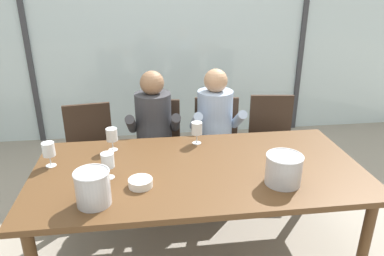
{
  "coord_description": "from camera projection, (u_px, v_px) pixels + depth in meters",
  "views": [
    {
      "loc": [
        -0.33,
        -2.15,
        1.92
      ],
      "look_at": [
        0.0,
        0.35,
        0.88
      ],
      "focal_mm": 33.91,
      "sensor_mm": 36.0,
      "label": 1
    }
  ],
  "objects": [
    {
      "name": "ground",
      "position": [
        184.0,
        184.0,
        3.66
      ],
      "size": [
        14.0,
        14.0,
        0.0
      ],
      "primitive_type": "plane",
      "color": "#9E9384"
    },
    {
      "name": "window_glass_panel",
      "position": [
        171.0,
        34.0,
        4.39
      ],
      "size": [
        7.43,
        0.03,
        2.6
      ],
      "primitive_type": "cube",
      "color": "silver",
      "rests_on": "ground"
    },
    {
      "name": "window_mullion_left",
      "position": [
        26.0,
        37.0,
        4.17
      ],
      "size": [
        0.06,
        0.06,
        2.6
      ],
      "primitive_type": "cube",
      "color": "#38383D",
      "rests_on": "ground"
    },
    {
      "name": "window_mullion_right",
      "position": [
        303.0,
        32.0,
        4.57
      ],
      "size": [
        0.06,
        0.06,
        2.6
      ],
      "primitive_type": "cube",
      "color": "#38383D",
      "rests_on": "ground"
    },
    {
      "name": "hillside_vineyard",
      "position": [
        160.0,
        30.0,
        7.31
      ],
      "size": [
        13.43,
        2.4,
        1.93
      ],
      "primitive_type": "cube",
      "color": "#568942",
      "rests_on": "ground"
    },
    {
      "name": "dining_table",
      "position": [
        199.0,
        176.0,
        2.49
      ],
      "size": [
        2.23,
        1.09,
        0.73
      ],
      "color": "brown",
      "rests_on": "ground"
    },
    {
      "name": "chair_near_curtain",
      "position": [
        90.0,
        146.0,
        3.3
      ],
      "size": [
        0.5,
        0.5,
        0.88
      ],
      "rotation": [
        0.0,
        0.0,
        0.14
      ],
      "color": "#332319",
      "rests_on": "ground"
    },
    {
      "name": "chair_left_of_center",
      "position": [
        157.0,
        140.0,
        3.42
      ],
      "size": [
        0.5,
        0.5,
        0.88
      ],
      "rotation": [
        0.0,
        0.0,
        -0.14
      ],
      "color": "#332319",
      "rests_on": "ground"
    },
    {
      "name": "chair_center",
      "position": [
        217.0,
        137.0,
        3.47
      ],
      "size": [
        0.49,
        0.49,
        0.88
      ],
      "rotation": [
        0.0,
        0.0,
        -0.13
      ],
      "color": "#332319",
      "rests_on": "ground"
    },
    {
      "name": "chair_right_of_center",
      "position": [
        272.0,
        134.0,
        3.55
      ],
      "size": [
        0.49,
        0.49,
        0.88
      ],
      "rotation": [
        0.0,
        0.0,
        -0.13
      ],
      "color": "#332319",
      "rests_on": "ground"
    },
    {
      "name": "person_charcoal_jacket",
      "position": [
        154.0,
        130.0,
        3.2
      ],
      "size": [
        0.47,
        0.62,
        1.19
      ],
      "rotation": [
        0.0,
        0.0,
        -0.03
      ],
      "color": "#38383D",
      "rests_on": "ground"
    },
    {
      "name": "person_pale_blue_shirt",
      "position": [
        216.0,
        127.0,
        3.26
      ],
      "size": [
        0.46,
        0.61,
        1.19
      ],
      "rotation": [
        0.0,
        0.0,
        -0.0
      ],
      "color": "#9EB2D1",
      "rests_on": "ground"
    },
    {
      "name": "ice_bucket_primary",
      "position": [
        93.0,
        187.0,
        2.03
      ],
      "size": [
        0.2,
        0.2,
        0.21
      ],
      "color": "#B7B7BC",
      "rests_on": "dining_table"
    },
    {
      "name": "ice_bucket_secondary",
      "position": [
        284.0,
        169.0,
        2.24
      ],
      "size": [
        0.23,
        0.23,
        0.19
      ],
      "color": "#B7B7BC",
      "rests_on": "dining_table"
    },
    {
      "name": "tasting_bowl",
      "position": [
        140.0,
        183.0,
        2.23
      ],
      "size": [
        0.15,
        0.15,
        0.05
      ],
      "primitive_type": "cylinder",
      "color": "silver",
      "rests_on": "dining_table"
    },
    {
      "name": "wine_glass_by_left_taster",
      "position": [
        108.0,
        161.0,
        2.29
      ],
      "size": [
        0.08,
        0.08,
        0.17
      ],
      "color": "silver",
      "rests_on": "dining_table"
    },
    {
      "name": "wine_glass_near_bucket",
      "position": [
        112.0,
        136.0,
        2.67
      ],
      "size": [
        0.08,
        0.08,
        0.17
      ],
      "color": "silver",
      "rests_on": "dining_table"
    },
    {
      "name": "wine_glass_center_pour",
      "position": [
        49.0,
        150.0,
        2.44
      ],
      "size": [
        0.08,
        0.08,
        0.17
      ],
      "color": "silver",
      "rests_on": "dining_table"
    },
    {
      "name": "wine_glass_by_right_taster",
      "position": [
        197.0,
        129.0,
        2.79
      ],
      "size": [
        0.08,
        0.08,
        0.17
      ],
      "color": "silver",
      "rests_on": "dining_table"
    }
  ]
}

